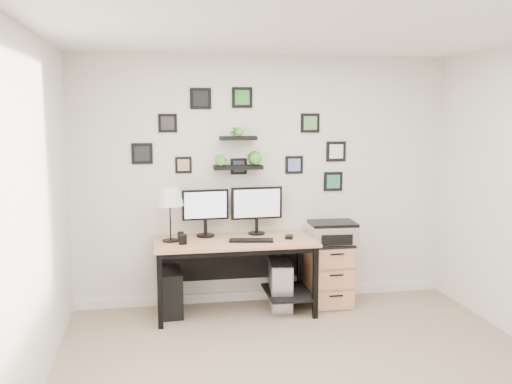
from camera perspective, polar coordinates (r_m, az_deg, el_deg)
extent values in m
plane|color=tan|center=(4.52, 6.07, -18.59)|extent=(4.00, 4.00, 0.00)
plane|color=white|center=(4.08, 6.64, 16.16)|extent=(4.00, 4.00, 0.00)
plane|color=silver|center=(6.02, 0.91, 1.20)|extent=(4.00, 0.00, 4.00)
plane|color=silver|center=(2.31, 20.87, -10.73)|extent=(4.00, 0.00, 4.00)
plane|color=silver|center=(4.02, -22.17, -2.89)|extent=(0.00, 4.00, 4.00)
cube|color=white|center=(6.28, 0.91, -10.21)|extent=(4.00, 0.03, 0.10)
cube|color=tan|center=(5.70, -2.12, -4.98)|extent=(1.60, 0.70, 0.03)
cube|color=black|center=(5.71, -2.12, -5.37)|extent=(1.54, 0.64, 0.05)
cube|color=black|center=(6.08, -2.55, -6.81)|extent=(1.44, 0.02, 0.41)
cube|color=black|center=(5.95, 3.24, -9.97)|extent=(0.45, 0.63, 0.03)
cube|color=black|center=(5.46, -9.58, -9.78)|extent=(0.05, 0.05, 0.72)
cube|color=black|center=(6.03, -9.66, -8.04)|extent=(0.05, 0.05, 0.72)
cube|color=black|center=(5.67, 5.96, -9.02)|extent=(0.05, 0.05, 0.72)
cube|color=black|center=(6.22, 4.41, -7.43)|extent=(0.05, 0.05, 0.72)
cylinder|color=black|center=(5.87, -5.06, -4.35)|extent=(0.20, 0.20, 0.02)
cylinder|color=black|center=(5.86, -5.07, -3.56)|extent=(0.04, 0.04, 0.17)
cube|color=black|center=(5.81, -5.09, -1.28)|extent=(0.48, 0.06, 0.31)
cube|color=silver|center=(5.79, -5.06, -1.31)|extent=(0.43, 0.03, 0.27)
cylinder|color=black|center=(5.96, 0.06, -4.15)|extent=(0.18, 0.18, 0.02)
cylinder|color=black|center=(5.94, 0.06, -3.43)|extent=(0.04, 0.04, 0.15)
cube|color=black|center=(5.89, 0.07, -1.11)|extent=(0.54, 0.05, 0.34)
cube|color=silver|center=(5.88, 0.11, -1.14)|extent=(0.48, 0.03, 0.29)
cube|color=black|center=(5.63, -0.48, -4.86)|extent=(0.45, 0.21, 0.02)
cube|color=black|center=(5.77, 3.33, -4.50)|extent=(0.11, 0.13, 0.03)
cylinder|color=black|center=(5.71, -8.52, -4.81)|extent=(0.16, 0.16, 0.02)
cylinder|color=black|center=(5.66, -8.58, -2.37)|extent=(0.01, 0.01, 0.49)
cone|color=white|center=(5.62, -8.62, -0.42)|extent=(0.27, 0.27, 0.18)
cylinder|color=black|center=(5.56, -7.33, -4.72)|extent=(0.08, 0.08, 0.09)
cylinder|color=black|center=(5.74, -7.55, -4.37)|extent=(0.06, 0.06, 0.08)
cube|color=black|center=(5.86, -8.51, -9.87)|extent=(0.23, 0.46, 0.45)
cube|color=gray|center=(5.99, 2.44, -9.21)|extent=(0.27, 0.51, 0.48)
cube|color=silver|center=(5.76, 2.68, -9.93)|extent=(0.19, 0.04, 0.45)
cube|color=tan|center=(6.12, 7.25, -8.09)|extent=(0.42, 0.50, 0.65)
cube|color=black|center=(6.03, 7.31, -5.03)|extent=(0.43, 0.51, 0.02)
cube|color=tan|center=(5.95, 7.97, -10.77)|extent=(0.39, 0.02, 0.18)
cylinder|color=black|center=(5.92, 8.03, -10.26)|extent=(0.14, 0.02, 0.02)
cube|color=tan|center=(5.88, 8.02, -8.77)|extent=(0.39, 0.02, 0.18)
cylinder|color=black|center=(5.85, 8.07, -8.24)|extent=(0.14, 0.02, 0.02)
cube|color=tan|center=(5.82, 8.06, -6.73)|extent=(0.39, 0.02, 0.18)
cylinder|color=black|center=(5.79, 8.11, -6.19)|extent=(0.14, 0.02, 0.02)
cube|color=silver|center=(5.99, 7.64, -4.13)|extent=(0.49, 0.39, 0.18)
cube|color=black|center=(5.97, 7.66, -3.13)|extent=(0.49, 0.39, 0.03)
cube|color=black|center=(5.81, 8.13, -4.78)|extent=(0.32, 0.04, 0.11)
cube|color=black|center=(5.87, -1.80, 2.48)|extent=(0.50, 0.18, 0.04)
cube|color=black|center=(5.83, -1.79, 5.41)|extent=(0.38, 0.15, 0.04)
imported|color=green|center=(5.83, -3.46, 3.97)|extent=(0.15, 0.12, 0.27)
imported|color=green|center=(5.88, -0.16, 4.02)|extent=(0.15, 0.15, 0.27)
imported|color=green|center=(5.83, -1.80, 6.86)|extent=(0.13, 0.09, 0.25)
cube|color=black|center=(5.93, -1.39, 9.43)|extent=(0.21, 0.02, 0.21)
cube|color=#2F8D31|center=(5.91, -1.38, 9.43)|extent=(0.15, 0.00, 0.15)
cube|color=black|center=(5.89, -7.27, 2.70)|extent=(0.17, 0.02, 0.17)
cube|color=tan|center=(5.88, -7.27, 2.69)|extent=(0.12, 0.00, 0.12)
cube|color=black|center=(6.06, 3.83, 2.73)|extent=(0.19, 0.02, 0.19)
cube|color=#6475B0|center=(6.05, 3.86, 2.72)|extent=(0.13, 0.00, 0.13)
cube|color=black|center=(6.08, 5.44, 6.89)|extent=(0.20, 0.02, 0.20)
cube|color=#509945|center=(6.07, 5.46, 6.88)|extent=(0.14, 0.00, 0.14)
cube|color=black|center=(6.20, 7.72, 1.05)|extent=(0.21, 0.02, 0.21)
cube|color=#2C795B|center=(6.19, 7.75, 1.04)|extent=(0.14, 0.00, 0.14)
cube|color=black|center=(5.87, -5.57, 9.29)|extent=(0.22, 0.02, 0.22)
cube|color=black|center=(5.86, -5.56, 9.29)|extent=(0.15, 0.00, 0.15)
cube|color=black|center=(5.86, -8.84, 6.83)|extent=(0.19, 0.02, 0.19)
cube|color=#2A292D|center=(5.84, -8.83, 6.82)|extent=(0.13, 0.00, 0.13)
cube|color=black|center=(6.18, 8.00, 4.04)|extent=(0.21, 0.02, 0.21)
cube|color=silver|center=(6.17, 8.04, 4.03)|extent=(0.15, 0.00, 0.15)
cube|color=black|center=(5.95, -1.74, 2.58)|extent=(0.17, 0.02, 0.17)
cube|color=#343239|center=(5.94, -1.72, 2.57)|extent=(0.12, 0.00, 0.12)
cube|color=black|center=(5.87, -11.32, 3.79)|extent=(0.21, 0.02, 0.21)
cube|color=black|center=(5.86, -11.33, 3.78)|extent=(0.15, 0.00, 0.15)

